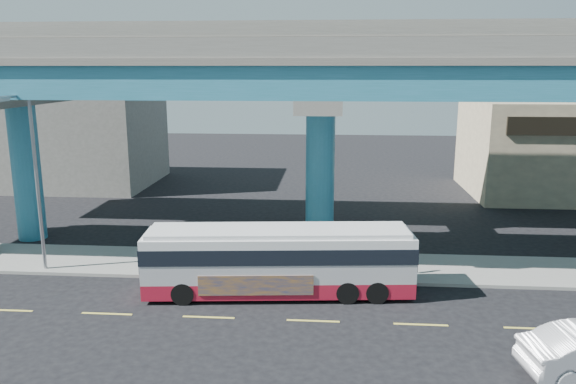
{
  "coord_description": "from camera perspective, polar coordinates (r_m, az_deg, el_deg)",
  "views": [
    {
      "loc": [
        0.59,
        -19.87,
        9.33
      ],
      "look_at": [
        -1.29,
        4.0,
        4.01
      ],
      "focal_mm": 35.0,
      "sensor_mm": 36.0,
      "label": 1
    }
  ],
  "objects": [
    {
      "name": "street_lamp",
      "position": [
        27.09,
        -24.93,
        3.15
      ],
      "size": [
        0.5,
        2.65,
        8.23
      ],
      "color": "gray",
      "rests_on": "sidewalk"
    },
    {
      "name": "stop_sign",
      "position": [
        25.23,
        9.06,
        -4.51
      ],
      "size": [
        0.67,
        0.44,
        2.57
      ],
      "rotation": [
        0.0,
        0.0,
        0.17
      ],
      "color": "gray",
      "rests_on": "sidewalk"
    },
    {
      "name": "viaduct",
      "position": [
        28.98,
        3.41,
        12.14
      ],
      "size": [
        52.0,
        12.4,
        11.7
      ],
      "color": "#216C7E",
      "rests_on": "ground"
    },
    {
      "name": "sidewalk",
      "position": [
        27.01,
        3.01,
        -7.52
      ],
      "size": [
        70.0,
        4.0,
        0.15
      ],
      "primitive_type": "cube",
      "color": "gray",
      "rests_on": "ground"
    },
    {
      "name": "transit_bus",
      "position": [
        23.52,
        -0.91,
        -6.75
      ],
      "size": [
        11.3,
        3.46,
        2.85
      ],
      "rotation": [
        0.0,
        0.0,
        0.1
      ],
      "color": "maroon",
      "rests_on": "ground"
    },
    {
      "name": "building_beige",
      "position": [
        46.62,
        26.46,
        4.05
      ],
      "size": [
        14.0,
        10.23,
        7.0
      ],
      "color": "#C0AE89",
      "rests_on": "ground"
    },
    {
      "name": "building_concrete",
      "position": [
        48.7,
        -20.65,
        6.04
      ],
      "size": [
        12.0,
        10.0,
        9.0
      ],
      "primitive_type": "cube",
      "color": "gray",
      "rests_on": "ground"
    },
    {
      "name": "lane_markings",
      "position": [
        21.69,
        2.57,
        -12.94
      ],
      "size": [
        58.0,
        0.12,
        0.01
      ],
      "color": "#D8C64C",
      "rests_on": "ground"
    },
    {
      "name": "ground",
      "position": [
        21.96,
        2.6,
        -12.62
      ],
      "size": [
        120.0,
        120.0,
        0.0
      ],
      "primitive_type": "plane",
      "color": "black",
      "rests_on": "ground"
    }
  ]
}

